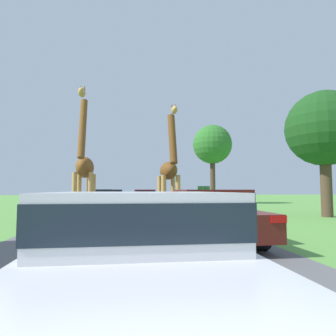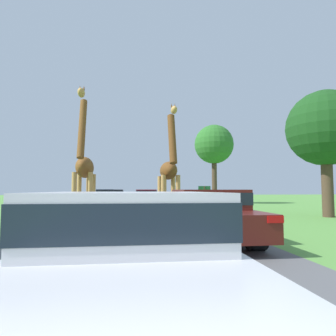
{
  "view_description": "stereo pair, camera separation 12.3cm",
  "coord_description": "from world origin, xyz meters",
  "px_view_note": "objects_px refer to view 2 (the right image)",
  "views": [
    {
      "loc": [
        -0.16,
        0.87,
        1.34
      ],
      "look_at": [
        1.59,
        13.77,
        2.28
      ],
      "focal_mm": 32.0,
      "sensor_mm": 36.0,
      "label": 1
    },
    {
      "loc": [
        -0.04,
        0.85,
        1.34
      ],
      "look_at": [
        1.59,
        13.77,
        2.28
      ],
      "focal_mm": 32.0,
      "sensor_mm": 36.0,
      "label": 2
    }
  ],
  "objects_px": {
    "giraffe_companion": "(84,168)",
    "tree_right_cluster": "(214,145)",
    "car_queue_left": "(146,197)",
    "car_far_ahead": "(208,213)",
    "car_lead_maroon": "(128,258)",
    "car_verge_right": "(105,196)",
    "giraffe_near_road": "(169,172)",
    "car_queue_right": "(110,199)",
    "tree_left_edge": "(325,129)",
    "sign_post": "(204,194)"
  },
  "relations": [
    {
      "from": "giraffe_companion",
      "to": "tree_right_cluster",
      "type": "distance_m",
      "value": 19.7
    },
    {
      "from": "car_queue_left",
      "to": "car_far_ahead",
      "type": "height_order",
      "value": "car_queue_left"
    },
    {
      "from": "giraffe_companion",
      "to": "car_far_ahead",
      "type": "height_order",
      "value": "giraffe_companion"
    },
    {
      "from": "car_lead_maroon",
      "to": "car_verge_right",
      "type": "bearing_deg",
      "value": 95.09
    },
    {
      "from": "tree_right_cluster",
      "to": "car_far_ahead",
      "type": "bearing_deg",
      "value": -106.48
    },
    {
      "from": "giraffe_near_road",
      "to": "car_queue_left",
      "type": "relative_size",
      "value": 1.1
    },
    {
      "from": "giraffe_near_road",
      "to": "car_verge_right",
      "type": "height_order",
      "value": "giraffe_near_road"
    },
    {
      "from": "tree_right_cluster",
      "to": "giraffe_near_road",
      "type": "bearing_deg",
      "value": -112.58
    },
    {
      "from": "car_queue_right",
      "to": "car_verge_right",
      "type": "xyz_separation_m",
      "value": [
        -1.17,
        10.3,
        0.02
      ]
    },
    {
      "from": "car_queue_left",
      "to": "tree_left_edge",
      "type": "relative_size",
      "value": 0.69
    },
    {
      "from": "car_queue_left",
      "to": "car_queue_right",
      "type": "bearing_deg",
      "value": -115.03
    },
    {
      "from": "giraffe_companion",
      "to": "sign_post",
      "type": "height_order",
      "value": "giraffe_companion"
    },
    {
      "from": "car_verge_right",
      "to": "tree_right_cluster",
      "type": "distance_m",
      "value": 11.79
    },
    {
      "from": "giraffe_near_road",
      "to": "car_far_ahead",
      "type": "bearing_deg",
      "value": 93.09
    },
    {
      "from": "car_verge_right",
      "to": "car_queue_right",
      "type": "bearing_deg",
      "value": -83.54
    },
    {
      "from": "car_queue_right",
      "to": "tree_left_edge",
      "type": "distance_m",
      "value": 12.96
    },
    {
      "from": "giraffe_near_road",
      "to": "giraffe_companion",
      "type": "relative_size",
      "value": 0.97
    },
    {
      "from": "car_far_ahead",
      "to": "sign_post",
      "type": "height_order",
      "value": "sign_post"
    },
    {
      "from": "car_verge_right",
      "to": "tree_left_edge",
      "type": "xyz_separation_m",
      "value": [
        12.08,
        -16.25,
        3.64
      ]
    },
    {
      "from": "sign_post",
      "to": "car_queue_right",
      "type": "bearing_deg",
      "value": 150.31
    },
    {
      "from": "giraffe_near_road",
      "to": "car_far_ahead",
      "type": "relative_size",
      "value": 1.07
    },
    {
      "from": "giraffe_near_road",
      "to": "tree_right_cluster",
      "type": "height_order",
      "value": "tree_right_cluster"
    },
    {
      "from": "car_verge_right",
      "to": "tree_right_cluster",
      "type": "xyz_separation_m",
      "value": [
        10.56,
        -1.55,
        5.0
      ]
    },
    {
      "from": "giraffe_near_road",
      "to": "tree_left_edge",
      "type": "distance_m",
      "value": 8.37
    },
    {
      "from": "car_lead_maroon",
      "to": "car_queue_right",
      "type": "xyz_separation_m",
      "value": [
        -1.24,
        16.72,
        0.02
      ]
    },
    {
      "from": "giraffe_near_road",
      "to": "car_queue_right",
      "type": "height_order",
      "value": "giraffe_near_road"
    },
    {
      "from": "giraffe_near_road",
      "to": "sign_post",
      "type": "height_order",
      "value": "giraffe_near_road"
    },
    {
      "from": "tree_left_edge",
      "to": "tree_right_cluster",
      "type": "bearing_deg",
      "value": 95.88
    },
    {
      "from": "giraffe_near_road",
      "to": "sign_post",
      "type": "bearing_deg",
      "value": -124.93
    },
    {
      "from": "car_far_ahead",
      "to": "tree_left_edge",
      "type": "relative_size",
      "value": 0.71
    },
    {
      "from": "car_queue_right",
      "to": "giraffe_near_road",
      "type": "bearing_deg",
      "value": -67.03
    },
    {
      "from": "giraffe_companion",
      "to": "car_queue_left",
      "type": "height_order",
      "value": "giraffe_companion"
    },
    {
      "from": "car_lead_maroon",
      "to": "tree_left_edge",
      "type": "height_order",
      "value": "tree_left_edge"
    },
    {
      "from": "car_queue_right",
      "to": "car_verge_right",
      "type": "distance_m",
      "value": 10.36
    },
    {
      "from": "tree_left_edge",
      "to": "giraffe_near_road",
      "type": "bearing_deg",
      "value": -173.5
    },
    {
      "from": "tree_right_cluster",
      "to": "sign_post",
      "type": "bearing_deg",
      "value": -108.61
    },
    {
      "from": "sign_post",
      "to": "car_lead_maroon",
      "type": "bearing_deg",
      "value": -107.03
    },
    {
      "from": "car_queue_right",
      "to": "car_far_ahead",
      "type": "bearing_deg",
      "value": -74.46
    },
    {
      "from": "car_queue_right",
      "to": "car_far_ahead",
      "type": "relative_size",
      "value": 0.9
    },
    {
      "from": "giraffe_companion",
      "to": "car_verge_right",
      "type": "distance_m",
      "value": 18.28
    },
    {
      "from": "tree_left_edge",
      "to": "tree_right_cluster",
      "type": "distance_m",
      "value": 14.84
    },
    {
      "from": "car_lead_maroon",
      "to": "car_far_ahead",
      "type": "bearing_deg",
      "value": 66.98
    },
    {
      "from": "giraffe_companion",
      "to": "car_lead_maroon",
      "type": "distance_m",
      "value": 9.09
    },
    {
      "from": "car_queue_left",
      "to": "sign_post",
      "type": "xyz_separation_m",
      "value": [
        2.86,
        -8.57,
        0.35
      ]
    },
    {
      "from": "car_queue_right",
      "to": "car_far_ahead",
      "type": "xyz_separation_m",
      "value": [
        3.3,
        -11.87,
        0.01
      ]
    },
    {
      "from": "giraffe_near_road",
      "to": "tree_left_edge",
      "type": "relative_size",
      "value": 0.76
    },
    {
      "from": "tree_left_edge",
      "to": "sign_post",
      "type": "xyz_separation_m",
      "value": [
        -5.5,
        2.86,
        -3.29
      ]
    },
    {
      "from": "car_lead_maroon",
      "to": "car_queue_right",
      "type": "height_order",
      "value": "car_queue_right"
    },
    {
      "from": "giraffe_companion",
      "to": "car_verge_right",
      "type": "xyz_separation_m",
      "value": [
        -0.67,
        18.21,
        -1.42
      ]
    },
    {
      "from": "car_queue_left",
      "to": "car_far_ahead",
      "type": "relative_size",
      "value": 0.97
    }
  ]
}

